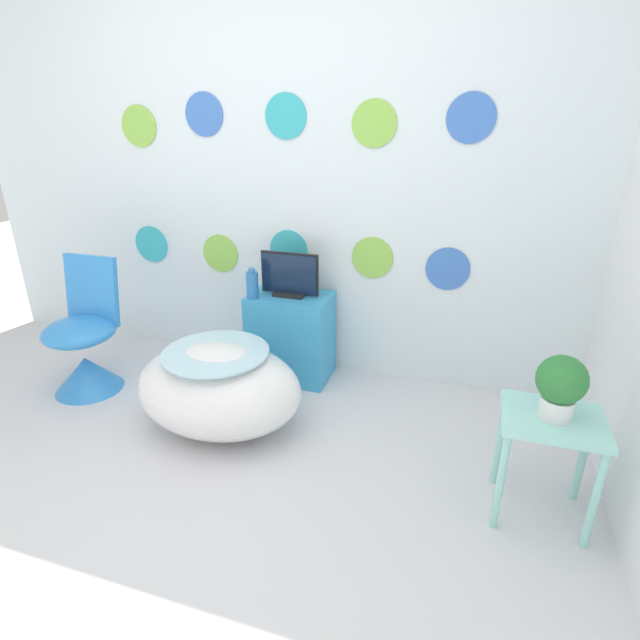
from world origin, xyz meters
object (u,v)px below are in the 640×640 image
(vase, at_px, (252,284))
(potted_plant_left, at_px, (561,384))
(chair, at_px, (85,350))
(tv, at_px, (290,277))
(bathtub, at_px, (219,388))

(vase, distance_m, potted_plant_left, 1.75)
(chair, distance_m, tv, 1.30)
(bathtub, distance_m, potted_plant_left, 1.61)
(vase, bearing_deg, tv, 29.01)
(chair, bearing_deg, bathtub, -7.20)
(chair, height_order, potted_plant_left, chair)
(bathtub, height_order, tv, tv)
(vase, xyz_separation_m, potted_plant_left, (1.60, -0.70, -0.01))
(chair, height_order, vase, chair)
(chair, bearing_deg, potted_plant_left, -6.22)
(vase, bearing_deg, potted_plant_left, -23.55)
(potted_plant_left, bearing_deg, bathtub, 174.38)
(vase, bearing_deg, bathtub, -85.68)
(bathtub, bearing_deg, tv, 76.70)
(tv, relative_size, potted_plant_left, 1.39)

